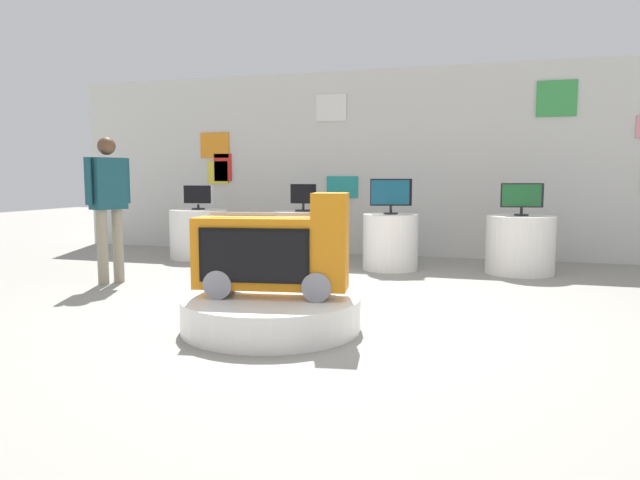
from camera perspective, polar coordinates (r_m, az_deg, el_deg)
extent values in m
plane|color=gray|center=(5.15, 1.17, -7.51)|extent=(30.00, 30.00, 0.00)
cube|color=silver|center=(9.12, 8.42, 7.43)|extent=(11.38, 0.10, 2.86)
cube|color=red|center=(9.99, -9.47, 6.99)|extent=(0.31, 0.02, 0.46)
cube|color=teal|center=(9.26, 2.19, 5.20)|extent=(0.51, 0.02, 0.34)
cube|color=green|center=(9.05, 22.10, 12.68)|extent=(0.54, 0.02, 0.50)
cube|color=yellow|center=(10.02, -9.92, 6.50)|extent=(0.37, 0.02, 0.38)
cube|color=orange|center=(10.06, -10.24, 9.09)|extent=(0.52, 0.02, 0.42)
cube|color=white|center=(9.37, 1.11, 12.79)|extent=(0.49, 0.02, 0.42)
cylinder|color=white|center=(4.73, -4.79, -7.11)|extent=(1.43, 1.43, 0.26)
cylinder|color=gray|center=(4.78, -9.39, -4.00)|extent=(0.28, 0.39, 0.23)
cylinder|color=gray|center=(4.61, -0.06, -4.30)|extent=(0.28, 0.39, 0.23)
cube|color=orange|center=(4.64, -4.84, -1.29)|extent=(1.25, 0.49, 0.56)
cube|color=orange|center=(4.53, 1.01, 3.37)|extent=(0.31, 0.34, 0.20)
cube|color=black|center=(4.51, -6.51, -1.53)|extent=(0.86, 0.15, 0.42)
cube|color=black|center=(4.51, -6.51, -1.53)|extent=(0.82, 0.15, 0.38)
cube|color=#B2B2B7|center=(4.61, -4.87, 2.55)|extent=(0.97, 0.18, 0.02)
cylinder|color=white|center=(7.75, 6.88, -0.17)|extent=(0.72, 0.72, 0.73)
cylinder|color=black|center=(7.72, 6.92, 2.61)|extent=(0.19, 0.19, 0.02)
cylinder|color=black|center=(7.71, 6.93, 3.01)|extent=(0.04, 0.04, 0.09)
cube|color=black|center=(7.70, 6.95, 4.65)|extent=(0.53, 0.20, 0.35)
cube|color=navy|center=(7.68, 6.87, 4.65)|extent=(0.48, 0.17, 0.32)
cylinder|color=white|center=(7.79, 18.95, -0.43)|extent=(0.84, 0.84, 0.73)
cylinder|color=black|center=(7.76, 19.05, 2.34)|extent=(0.18, 0.18, 0.02)
cylinder|color=black|center=(7.76, 19.06, 2.72)|extent=(0.04, 0.04, 0.08)
cube|color=black|center=(7.75, 19.11, 4.15)|extent=(0.52, 0.14, 0.30)
cube|color=#1E5B2D|center=(7.73, 19.09, 4.14)|extent=(0.47, 0.11, 0.27)
cylinder|color=white|center=(8.33, -1.64, 0.31)|extent=(0.79, 0.79, 0.73)
cylinder|color=black|center=(8.30, -1.64, 2.90)|extent=(0.24, 0.24, 0.02)
cylinder|color=black|center=(8.30, -1.65, 3.28)|extent=(0.04, 0.04, 0.09)
cube|color=black|center=(8.29, -1.65, 4.53)|extent=(0.40, 0.12, 0.27)
cube|color=black|center=(8.27, -1.67, 4.53)|extent=(0.37, 0.09, 0.25)
cylinder|color=white|center=(8.96, -11.74, 0.60)|extent=(0.86, 0.86, 0.73)
cylinder|color=black|center=(8.94, -11.79, 3.00)|extent=(0.20, 0.20, 0.02)
cylinder|color=black|center=(8.93, -11.80, 3.26)|extent=(0.04, 0.04, 0.06)
cube|color=silver|center=(8.93, -11.82, 4.38)|extent=(0.47, 0.06, 0.29)
cube|color=black|center=(8.91, -11.90, 4.38)|extent=(0.44, 0.04, 0.26)
cylinder|color=gray|center=(7.03, -20.47, -0.68)|extent=(0.12, 0.12, 0.85)
cylinder|color=gray|center=(7.14, -19.11, -0.53)|extent=(0.12, 0.12, 0.85)
cube|color=#194751|center=(7.04, -20.00, 5.20)|extent=(0.32, 0.43, 0.58)
sphere|color=brown|center=(7.05, -20.13, 8.61)|extent=(0.20, 0.20, 0.20)
cylinder|color=#194751|center=(6.92, -21.69, 5.36)|extent=(0.08, 0.08, 0.52)
cylinder|color=#194751|center=(7.17, -18.39, 5.50)|extent=(0.08, 0.08, 0.52)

